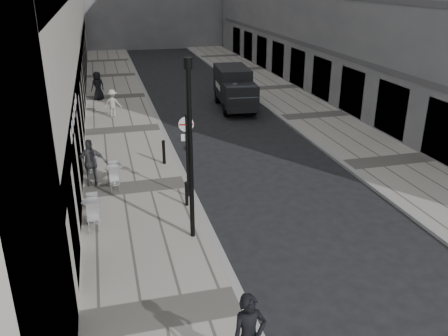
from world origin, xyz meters
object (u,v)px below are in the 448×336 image
(lamppost, at_px, (190,143))
(panel_van, at_px, (234,86))
(sign_post, at_px, (187,145))
(cyclist, at_px, (236,103))

(lamppost, bearing_deg, panel_van, 69.58)
(sign_post, bearing_deg, cyclist, 72.36)
(panel_van, distance_m, cyclist, 1.87)
(lamppost, distance_m, cyclist, 14.61)
(sign_post, height_order, panel_van, sign_post)
(lamppost, bearing_deg, cyclist, 68.65)
(sign_post, xyz_separation_m, panel_van, (5.24, 12.26, -0.77))
(lamppost, relative_size, cyclist, 2.85)
(lamppost, bearing_deg, sign_post, 82.09)
(sign_post, height_order, cyclist, sign_post)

